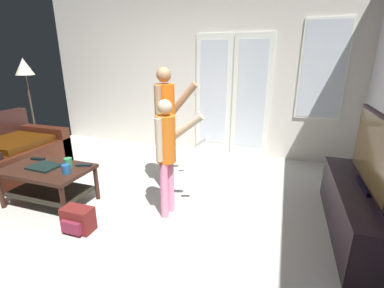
{
  "coord_description": "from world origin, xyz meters",
  "views": [
    {
      "loc": [
        1.57,
        -2.16,
        1.63
      ],
      "look_at": [
        0.74,
        0.27,
        0.8
      ],
      "focal_mm": 25.31,
      "sensor_mm": 36.0,
      "label": 1
    }
  ],
  "objects_px": {
    "floor_lamp": "(25,74)",
    "tv_stand": "(361,211)",
    "cup_by_laptop": "(68,163)",
    "person_adult": "(166,118)",
    "dvd_remote_slim": "(38,159)",
    "flat_screen_tv": "(373,152)",
    "cup_near_edge": "(66,169)",
    "laptop_closed": "(44,167)",
    "loose_keyboard": "(239,238)",
    "tv_remote_black": "(84,165)",
    "coffee_table": "(48,178)",
    "backpack": "(78,220)",
    "person_child": "(167,149)"
  },
  "relations": [
    {
      "from": "tv_stand",
      "to": "floor_lamp",
      "type": "xyz_separation_m",
      "value": [
        -4.8,
        0.77,
        1.11
      ]
    },
    {
      "from": "floor_lamp",
      "to": "loose_keyboard",
      "type": "bearing_deg",
      "value": -18.09
    },
    {
      "from": "laptop_closed",
      "to": "tv_stand",
      "type": "bearing_deg",
      "value": 11.0
    },
    {
      "from": "tv_remote_black",
      "to": "cup_by_laptop",
      "type": "bearing_deg",
      "value": -157.71
    },
    {
      "from": "tv_stand",
      "to": "person_adult",
      "type": "bearing_deg",
      "value": 170.38
    },
    {
      "from": "person_child",
      "to": "floor_lamp",
      "type": "bearing_deg",
      "value": 160.62
    },
    {
      "from": "laptop_closed",
      "to": "dvd_remote_slim",
      "type": "xyz_separation_m",
      "value": [
        -0.27,
        0.16,
        -0.0
      ]
    },
    {
      "from": "cup_near_edge",
      "to": "backpack",
      "type": "bearing_deg",
      "value": -40.15
    },
    {
      "from": "tv_remote_black",
      "to": "dvd_remote_slim",
      "type": "distance_m",
      "value": 0.66
    },
    {
      "from": "flat_screen_tv",
      "to": "cup_near_edge",
      "type": "distance_m",
      "value": 2.97
    },
    {
      "from": "coffee_table",
      "to": "dvd_remote_slim",
      "type": "distance_m",
      "value": 0.37
    },
    {
      "from": "person_adult",
      "to": "cup_by_laptop",
      "type": "distance_m",
      "value": 1.23
    },
    {
      "from": "backpack",
      "to": "coffee_table",
      "type": "bearing_deg",
      "value": 153.66
    },
    {
      "from": "loose_keyboard",
      "to": "dvd_remote_slim",
      "type": "relative_size",
      "value": 2.61
    },
    {
      "from": "flat_screen_tv",
      "to": "floor_lamp",
      "type": "height_order",
      "value": "floor_lamp"
    },
    {
      "from": "person_child",
      "to": "flat_screen_tv",
      "type": "bearing_deg",
      "value": 8.38
    },
    {
      "from": "laptop_closed",
      "to": "cup_near_edge",
      "type": "distance_m",
      "value": 0.36
    },
    {
      "from": "tv_stand",
      "to": "flat_screen_tv",
      "type": "bearing_deg",
      "value": 114.79
    },
    {
      "from": "coffee_table",
      "to": "tv_stand",
      "type": "distance_m",
      "value": 3.27
    },
    {
      "from": "person_adult",
      "to": "loose_keyboard",
      "type": "xyz_separation_m",
      "value": [
        1.09,
        -0.82,
        -0.9
      ]
    },
    {
      "from": "dvd_remote_slim",
      "to": "backpack",
      "type": "bearing_deg",
      "value": -33.02
    },
    {
      "from": "person_adult",
      "to": "floor_lamp",
      "type": "xyz_separation_m",
      "value": [
        -2.65,
        0.4,
        0.45
      ]
    },
    {
      "from": "person_adult",
      "to": "flat_screen_tv",
      "type": "bearing_deg",
      "value": -9.53
    },
    {
      "from": "loose_keyboard",
      "to": "dvd_remote_slim",
      "type": "height_order",
      "value": "dvd_remote_slim"
    },
    {
      "from": "person_adult",
      "to": "cup_near_edge",
      "type": "xyz_separation_m",
      "value": [
        -0.76,
        -0.92,
        -0.41
      ]
    },
    {
      "from": "cup_by_laptop",
      "to": "dvd_remote_slim",
      "type": "distance_m",
      "value": 0.55
    },
    {
      "from": "loose_keyboard",
      "to": "tv_remote_black",
      "type": "bearing_deg",
      "value": 175.87
    },
    {
      "from": "floor_lamp",
      "to": "cup_by_laptop",
      "type": "bearing_deg",
      "value": -33.42
    },
    {
      "from": "laptop_closed",
      "to": "tv_remote_black",
      "type": "height_order",
      "value": "laptop_closed"
    },
    {
      "from": "floor_lamp",
      "to": "tv_remote_black",
      "type": "relative_size",
      "value": 9.48
    },
    {
      "from": "loose_keyboard",
      "to": "cup_by_laptop",
      "type": "height_order",
      "value": "cup_by_laptop"
    },
    {
      "from": "person_child",
      "to": "cup_by_laptop",
      "type": "relative_size",
      "value": 10.7
    },
    {
      "from": "flat_screen_tv",
      "to": "dvd_remote_slim",
      "type": "bearing_deg",
      "value": -174.39
    },
    {
      "from": "backpack",
      "to": "tv_remote_black",
      "type": "xyz_separation_m",
      "value": [
        -0.3,
        0.51,
        0.33
      ]
    },
    {
      "from": "flat_screen_tv",
      "to": "loose_keyboard",
      "type": "height_order",
      "value": "flat_screen_tv"
    },
    {
      "from": "backpack",
      "to": "loose_keyboard",
      "type": "height_order",
      "value": "backpack"
    },
    {
      "from": "flat_screen_tv",
      "to": "cup_near_edge",
      "type": "bearing_deg",
      "value": -169.13
    },
    {
      "from": "cup_by_laptop",
      "to": "tv_remote_black",
      "type": "distance_m",
      "value": 0.16
    },
    {
      "from": "floor_lamp",
      "to": "tv_stand",
      "type": "bearing_deg",
      "value": -9.07
    },
    {
      "from": "flat_screen_tv",
      "to": "dvd_remote_slim",
      "type": "relative_size",
      "value": 6.49
    },
    {
      "from": "tv_stand",
      "to": "cup_by_laptop",
      "type": "bearing_deg",
      "value": -171.9
    },
    {
      "from": "laptop_closed",
      "to": "dvd_remote_slim",
      "type": "height_order",
      "value": "laptop_closed"
    },
    {
      "from": "cup_by_laptop",
      "to": "flat_screen_tv",
      "type": "bearing_deg",
      "value": 8.17
    },
    {
      "from": "loose_keyboard",
      "to": "dvd_remote_slim",
      "type": "bearing_deg",
      "value": 177.4
    },
    {
      "from": "loose_keyboard",
      "to": "tv_stand",
      "type": "bearing_deg",
      "value": 23.32
    },
    {
      "from": "person_adult",
      "to": "floor_lamp",
      "type": "relative_size",
      "value": 0.94
    },
    {
      "from": "backpack",
      "to": "tv_remote_black",
      "type": "bearing_deg",
      "value": 120.74
    },
    {
      "from": "person_adult",
      "to": "dvd_remote_slim",
      "type": "bearing_deg",
      "value": -152.97
    },
    {
      "from": "backpack",
      "to": "cup_by_laptop",
      "type": "xyz_separation_m",
      "value": [
        -0.42,
        0.41,
        0.38
      ]
    },
    {
      "from": "floor_lamp",
      "to": "backpack",
      "type": "relative_size",
      "value": 5.39
    }
  ]
}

